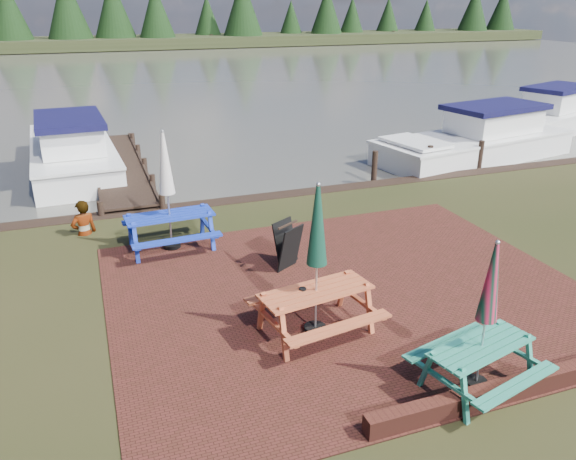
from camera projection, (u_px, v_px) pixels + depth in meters
The scene contains 14 objects.
ground at pixel (373, 318), 10.00m from camera, with size 120.00×120.00×0.00m, color black.
paving at pixel (349, 292), 10.87m from camera, with size 9.00×7.50×0.02m, color #3B1A13.
brick_wall at pixel (575, 363), 8.53m from camera, with size 6.21×1.79×0.30m.
water at pixel (141, 75), 42.17m from camera, with size 120.00×60.00×0.02m, color #47453C.
far_treeline at pixel (110, 18), 66.13m from camera, with size 120.00×10.00×8.10m.
picnic_table_teal at pixel (483, 339), 7.95m from camera, with size 1.96×1.83×2.30m.
picnic_table_red at pixel (316, 284), 9.25m from camera, with size 2.14×1.96×2.64m.
picnic_table_blue at pixel (169, 209), 12.47m from camera, with size 2.02×1.82×2.69m.
chalkboard at pixel (288, 245), 11.75m from camera, with size 0.64×0.84×0.97m.
jetty at pixel (119, 167), 18.66m from camera, with size 1.76×9.08×1.00m.
boat_jetty at pixel (73, 153), 19.02m from camera, with size 2.99×7.68×2.19m.
boat_near at pixel (477, 142), 20.55m from camera, with size 8.17×4.10×2.11m.
boat_far at pixel (547, 118), 24.59m from camera, with size 7.37×4.58×2.17m.
person at pixel (80, 201), 13.27m from camera, with size 0.62×0.40×1.69m, color gray.
Camera 1 is at (-4.39, -7.61, 5.26)m, focal length 35.00 mm.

